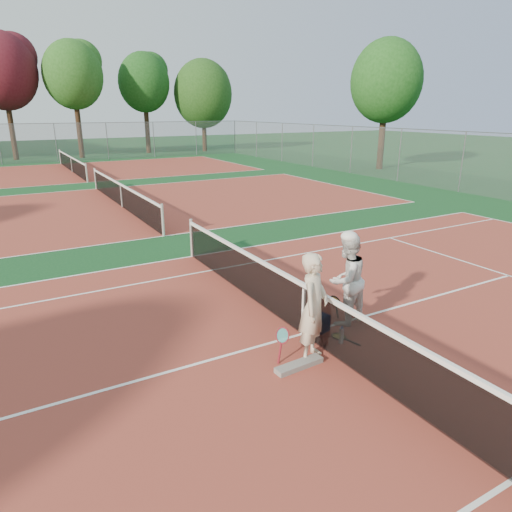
# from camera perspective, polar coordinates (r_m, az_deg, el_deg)

# --- Properties ---
(ground) EXTENTS (130.00, 130.00, 0.00)m
(ground) POSITION_cam_1_polar(r_m,az_deg,el_deg) (8.76, 5.85, -9.68)
(ground) COLOR #103C1A
(ground) RESTS_ON ground
(court_main) EXTENTS (23.77, 10.97, 0.01)m
(court_main) POSITION_cam_1_polar(r_m,az_deg,el_deg) (8.76, 5.85, -9.67)
(court_main) COLOR maroon
(court_main) RESTS_ON ground
(court_far_a) EXTENTS (23.77, 10.97, 0.01)m
(court_far_a) POSITION_cam_1_polar(r_m,az_deg,el_deg) (20.70, -16.35, 5.90)
(court_far_a) COLOR maroon
(court_far_a) RESTS_ON ground
(court_far_b) EXTENTS (23.77, 10.97, 0.01)m
(court_far_b) POSITION_cam_1_polar(r_m,az_deg,el_deg) (33.84, -21.97, 9.74)
(court_far_b) COLOR maroon
(court_far_b) RESTS_ON ground
(net_main) EXTENTS (0.10, 10.98, 1.02)m
(net_main) POSITION_cam_1_polar(r_m,az_deg,el_deg) (8.54, 5.96, -6.65)
(net_main) COLOR black
(net_main) RESTS_ON ground
(net_far_a) EXTENTS (0.10, 10.98, 1.02)m
(net_far_a) POSITION_cam_1_polar(r_m,az_deg,el_deg) (20.61, -16.47, 7.27)
(net_far_a) COLOR black
(net_far_a) RESTS_ON ground
(net_far_b) EXTENTS (0.10, 10.98, 1.02)m
(net_far_b) POSITION_cam_1_polar(r_m,az_deg,el_deg) (33.78, -22.07, 10.59)
(net_far_b) COLOR black
(net_far_b) RESTS_ON ground
(fence_back) EXTENTS (32.00, 0.06, 3.00)m
(fence_back) POSITION_cam_1_polar(r_m,az_deg,el_deg) (40.62, -23.73, 12.82)
(fence_back) COLOR slate
(fence_back) RESTS_ON ground
(fence_right) EXTENTS (0.06, 54.50, 3.00)m
(fence_right) POSITION_cam_1_polar(r_m,az_deg,el_deg) (24.50, 28.31, 9.82)
(fence_right) COLOR slate
(fence_right) RESTS_ON ground
(player_a) EXTENTS (0.81, 0.76, 1.86)m
(player_a) POSITION_cam_1_polar(r_m,az_deg,el_deg) (7.62, 7.23, -6.35)
(player_a) COLOR beige
(player_a) RESTS_ON ground
(player_b) EXTENTS (0.99, 0.83, 1.81)m
(player_b) POSITION_cam_1_polar(r_m,az_deg,el_deg) (8.99, 11.25, -2.91)
(player_b) COLOR silver
(player_b) RESTS_ON ground
(racket_red) EXTENTS (0.35, 0.36, 0.57)m
(racket_red) POSITION_cam_1_polar(r_m,az_deg,el_deg) (7.80, 3.31, -10.92)
(racket_red) COLOR maroon
(racket_red) RESTS_ON ground
(racket_black_held) EXTENTS (0.36, 0.36, 0.56)m
(racket_black_held) POSITION_cam_1_polar(r_m,az_deg,el_deg) (9.22, 9.79, -6.47)
(racket_black_held) COLOR black
(racket_black_held) RESTS_ON ground
(racket_spare) EXTENTS (0.41, 0.65, 0.03)m
(racket_spare) POSITION_cam_1_polar(r_m,az_deg,el_deg) (8.74, 10.31, -9.86)
(racket_spare) COLOR black
(racket_spare) RESTS_ON ground
(sports_bag_navy) EXTENTS (0.47, 0.37, 0.33)m
(sports_bag_navy) POSITION_cam_1_polar(r_m,az_deg,el_deg) (8.82, 7.70, -8.39)
(sports_bag_navy) COLOR black
(sports_bag_navy) RESTS_ON ground
(sports_bag_purple) EXTENTS (0.28, 0.19, 0.23)m
(sports_bag_purple) POSITION_cam_1_polar(r_m,az_deg,el_deg) (8.69, 7.08, -9.16)
(sports_bag_purple) COLOR black
(sports_bag_purple) RESTS_ON ground
(net_cover_canvas) EXTENTS (0.89, 0.26, 0.09)m
(net_cover_canvas) POSITION_cam_1_polar(r_m,az_deg,el_deg) (7.71, 5.40, -13.42)
(net_cover_canvas) COLOR slate
(net_cover_canvas) RESTS_ON ground
(water_bottle) EXTENTS (0.09, 0.09, 0.30)m
(water_bottle) POSITION_cam_1_polar(r_m,az_deg,el_deg) (8.47, 10.63, -9.80)
(water_bottle) COLOR #C7E2FD
(water_bottle) RESTS_ON ground
(tree_back_maroon) EXTENTS (5.27, 5.27, 9.98)m
(tree_back_maroon) POSITION_cam_1_polar(r_m,az_deg,el_deg) (44.04, -29.11, 19.52)
(tree_back_maroon) COLOR #382314
(tree_back_maroon) RESTS_ON ground
(tree_back_3) EXTENTS (4.85, 4.85, 9.57)m
(tree_back_3) POSITION_cam_1_polar(r_m,az_deg,el_deg) (43.50, -21.91, 20.23)
(tree_back_3) COLOR #382314
(tree_back_3) RESTS_ON ground
(tree_back_4) EXTENTS (4.70, 4.70, 9.14)m
(tree_back_4) POSITION_cam_1_polar(r_m,az_deg,el_deg) (46.62, -13.83, 20.29)
(tree_back_4) COLOR #382314
(tree_back_4) RESTS_ON ground
(tree_back_5) EXTENTS (5.66, 5.66, 8.74)m
(tree_back_5) POSITION_cam_1_polar(r_m,az_deg,el_deg) (47.53, -6.64, 19.48)
(tree_back_5) COLOR #382314
(tree_back_5) RESTS_ON ground
(tree_right_1) EXTENTS (4.79, 4.79, 8.62)m
(tree_right_1) POSITION_cam_1_polar(r_m,az_deg,el_deg) (34.06, 15.97, 20.25)
(tree_right_1) COLOR #382314
(tree_right_1) RESTS_ON ground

